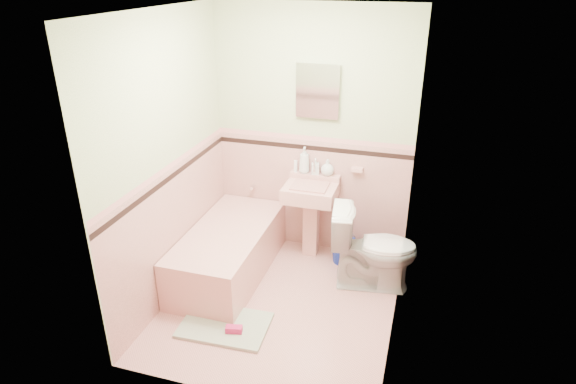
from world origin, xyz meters
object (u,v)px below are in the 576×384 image
(medicine_cabinet, at_px, (318,91))
(soap_bottle_left, at_px, (304,160))
(soap_bottle_right, at_px, (327,167))
(bathtub, at_px, (229,253))
(shoe, at_px, (234,329))
(bucket, at_px, (343,251))
(toilet, at_px, (374,248))
(sink, at_px, (310,222))
(soap_bottle_mid, at_px, (315,166))

(medicine_cabinet, xyz_separation_m, soap_bottle_left, (-0.11, -0.03, -0.70))
(soap_bottle_right, bearing_deg, bathtub, -138.61)
(soap_bottle_left, distance_m, shoe, 1.82)
(bucket, bearing_deg, shoe, -115.46)
(soap_bottle_right, xyz_separation_m, shoe, (-0.41, -1.55, -0.89))
(toilet, bearing_deg, soap_bottle_right, 40.26)
(soap_bottle_left, bearing_deg, soap_bottle_right, 0.00)
(bathtub, distance_m, bucket, 1.17)
(sink, relative_size, soap_bottle_mid, 4.96)
(toilet, bearing_deg, soap_bottle_left, 49.87)
(soap_bottle_left, xyz_separation_m, soap_bottle_right, (0.24, 0.00, -0.05))
(medicine_cabinet, relative_size, soap_bottle_left, 1.84)
(bucket, bearing_deg, bathtub, -153.28)
(soap_bottle_right, bearing_deg, bucket, -38.55)
(bathtub, distance_m, soap_bottle_mid, 1.22)
(bucket, bearing_deg, soap_bottle_right, 141.45)
(medicine_cabinet, bearing_deg, sink, -90.00)
(soap_bottle_right, bearing_deg, shoe, -104.97)
(medicine_cabinet, height_order, shoe, medicine_cabinet)
(bathtub, bearing_deg, shoe, -64.92)
(bucket, bearing_deg, soap_bottle_mid, 152.56)
(toilet, bearing_deg, shoe, 128.47)
(bathtub, height_order, medicine_cabinet, medicine_cabinet)
(toilet, bearing_deg, bucket, 38.31)
(medicine_cabinet, xyz_separation_m, bucket, (0.36, -0.22, -1.57))
(bathtub, relative_size, medicine_cabinet, 3.01)
(bathtub, distance_m, soap_bottle_left, 1.19)
(soap_bottle_mid, bearing_deg, bucket, -27.44)
(sink, distance_m, soap_bottle_mid, 0.57)
(soap_bottle_left, distance_m, soap_bottle_right, 0.25)
(soap_bottle_left, relative_size, soap_bottle_mid, 1.66)
(medicine_cabinet, distance_m, soap_bottle_mid, 0.76)
(soap_bottle_right, distance_m, toilet, 0.94)
(medicine_cabinet, xyz_separation_m, shoe, (-0.29, -1.58, -1.64))
(soap_bottle_right, distance_m, bucket, 0.87)
(soap_bottle_mid, xyz_separation_m, shoe, (-0.29, -1.55, -0.89))
(soap_bottle_left, xyz_separation_m, shoe, (-0.17, -1.55, -0.94))
(soap_bottle_mid, height_order, shoe, soap_bottle_mid)
(bathtub, xyz_separation_m, soap_bottle_mid, (0.68, 0.71, 0.72))
(bucket, distance_m, shoe, 1.51)
(soap_bottle_mid, xyz_separation_m, toilet, (0.70, -0.51, -0.54))
(bathtub, distance_m, soap_bottle_right, 1.29)
(soap_bottle_mid, distance_m, soap_bottle_right, 0.13)
(bathtub, bearing_deg, sink, 37.93)
(toilet, bearing_deg, soap_bottle_mid, 45.80)
(medicine_cabinet, height_order, soap_bottle_mid, medicine_cabinet)
(sink, relative_size, toilet, 1.01)
(soap_bottle_right, bearing_deg, soap_bottle_left, 180.00)
(medicine_cabinet, distance_m, soap_bottle_right, 0.76)
(soap_bottle_left, bearing_deg, medicine_cabinet, 14.67)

